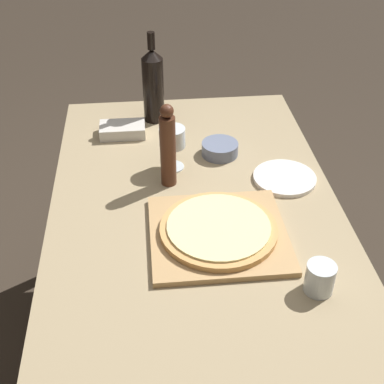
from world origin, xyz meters
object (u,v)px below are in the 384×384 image
(pizza, at_px, (219,229))
(pepper_mill, at_px, (168,147))
(small_bowl, at_px, (220,149))
(wine_glass, at_px, (172,139))
(wine_bottle, at_px, (153,85))

(pizza, relative_size, pepper_mill, 1.19)
(small_bowl, bearing_deg, pepper_mill, -140.65)
(wine_glass, bearing_deg, wine_bottle, 97.75)
(pepper_mill, relative_size, wine_glass, 1.88)
(wine_bottle, height_order, pepper_mill, wine_bottle)
(wine_bottle, height_order, wine_glass, wine_bottle)
(pepper_mill, xyz_separation_m, small_bowl, (0.19, 0.15, -0.11))
(wine_glass, bearing_deg, small_bowl, 21.21)
(wine_glass, bearing_deg, pepper_mill, -102.35)
(pizza, xyz_separation_m, wine_bottle, (-0.15, 0.71, 0.12))
(pizza, distance_m, wine_glass, 0.39)
(pepper_mill, height_order, wine_glass, pepper_mill)
(wine_bottle, distance_m, wine_glass, 0.35)
(wine_glass, xyz_separation_m, small_bowl, (0.17, 0.07, -0.09))
(wine_bottle, relative_size, small_bowl, 2.72)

